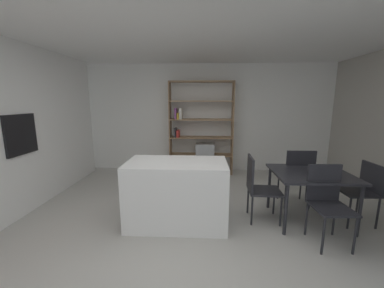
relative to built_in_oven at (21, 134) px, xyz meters
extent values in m
plane|color=beige|center=(2.54, -0.50, -1.24)|extent=(9.01, 9.01, 0.00)
cube|color=white|center=(2.54, -0.50, 1.38)|extent=(6.56, 6.02, 0.06)
cube|color=white|center=(2.54, 2.48, 0.06)|extent=(6.56, 0.06, 2.59)
cube|color=black|center=(0.00, 0.00, 0.00)|extent=(0.04, 0.57, 0.60)
cylinder|color=#B7BABC|center=(-0.03, 0.00, 0.25)|extent=(0.02, 0.46, 0.02)
cube|color=white|center=(2.33, -0.19, -0.79)|extent=(1.38, 0.75, 0.91)
cube|color=#997551|center=(1.91, 2.19, -0.16)|extent=(0.02, 0.37, 2.17)
cube|color=#997551|center=(3.37, 2.19, -0.16)|extent=(0.02, 0.37, 2.17)
cube|color=#997551|center=(2.64, 2.19, 0.91)|extent=(1.49, 0.37, 0.02)
cube|color=#997551|center=(2.64, 2.19, -1.23)|extent=(1.49, 0.37, 0.02)
cube|color=#997551|center=(2.64, 2.19, -0.79)|extent=(1.45, 0.37, 0.02)
cube|color=#997551|center=(2.64, 2.19, -0.37)|extent=(1.45, 0.37, 0.02)
cube|color=#997551|center=(2.64, 2.19, 0.05)|extent=(1.45, 0.37, 0.02)
cube|color=#997551|center=(2.64, 2.19, 0.48)|extent=(1.45, 0.37, 0.02)
cube|color=#8E4793|center=(2.10, 2.19, -1.13)|extent=(0.05, 0.31, 0.18)
cube|color=gold|center=(2.16, 2.19, -1.10)|extent=(0.04, 0.31, 0.23)
cube|color=red|center=(2.21, 2.19, -1.12)|extent=(0.04, 0.31, 0.20)
cube|color=orange|center=(2.26, 2.19, -1.09)|extent=(0.04, 0.31, 0.26)
cube|color=#38383D|center=(2.03, 2.19, -0.26)|extent=(0.04, 0.31, 0.21)
cube|color=red|center=(2.10, 2.19, -0.28)|extent=(0.05, 0.31, 0.15)
cube|color=#8E4793|center=(2.05, 2.19, 0.19)|extent=(0.04, 0.31, 0.25)
cube|color=gold|center=(2.10, 2.19, 0.14)|extent=(0.04, 0.31, 0.14)
cube|color=silver|center=(2.17, 2.19, 0.19)|extent=(0.06, 0.31, 0.25)
cube|color=#B7BABC|center=(2.74, 2.19, -0.65)|extent=(0.44, 0.32, 0.26)
cube|color=#232328|center=(4.23, -0.03, -0.53)|extent=(1.04, 0.90, 0.03)
cylinder|color=#232328|center=(3.77, -0.42, -0.89)|extent=(0.04, 0.04, 0.70)
cylinder|color=#232328|center=(4.69, -0.42, -0.89)|extent=(0.04, 0.04, 0.70)
cylinder|color=#232328|center=(3.77, 0.36, -0.89)|extent=(0.04, 0.04, 0.70)
cylinder|color=#232328|center=(4.69, 0.36, -0.89)|extent=(0.04, 0.04, 0.70)
cube|color=#232328|center=(4.23, 0.54, -0.78)|extent=(0.45, 0.43, 0.03)
cube|color=#232328|center=(4.23, 0.34, -0.52)|extent=(0.45, 0.03, 0.49)
cylinder|color=#232328|center=(4.42, 0.72, -1.02)|extent=(0.03, 0.03, 0.45)
cylinder|color=#232328|center=(4.03, 0.72, -1.02)|extent=(0.03, 0.03, 0.45)
cylinder|color=#232328|center=(4.43, 0.35, -1.02)|extent=(0.03, 0.03, 0.45)
cylinder|color=#232328|center=(4.03, 0.35, -1.02)|extent=(0.03, 0.03, 0.45)
cube|color=#232328|center=(3.59, -0.03, -0.80)|extent=(0.47, 0.43, 0.03)
cube|color=#232328|center=(3.38, -0.03, -0.54)|extent=(0.04, 0.42, 0.49)
cylinder|color=#232328|center=(3.78, -0.22, -1.02)|extent=(0.03, 0.03, 0.43)
cylinder|color=#232328|center=(3.79, 0.14, -1.02)|extent=(0.03, 0.03, 0.43)
cylinder|color=#232328|center=(3.39, -0.20, -1.02)|extent=(0.03, 0.03, 0.43)
cylinder|color=#232328|center=(3.40, 0.15, -1.02)|extent=(0.03, 0.03, 0.43)
cube|color=#232328|center=(4.87, -0.03, -0.78)|extent=(0.46, 0.47, 0.03)
cube|color=#232328|center=(5.08, -0.02, -0.57)|extent=(0.05, 0.45, 0.39)
cylinder|color=#232328|center=(4.67, 0.16, -1.02)|extent=(0.03, 0.03, 0.45)
cylinder|color=#232328|center=(4.69, -0.24, -1.02)|extent=(0.03, 0.03, 0.45)
cylinder|color=#232328|center=(5.06, 0.17, -1.02)|extent=(0.03, 0.03, 0.45)
cylinder|color=#232328|center=(5.07, -0.22, -1.02)|extent=(0.03, 0.03, 0.45)
cube|color=#232328|center=(4.23, -0.60, -0.77)|extent=(0.44, 0.47, 0.03)
cube|color=#232328|center=(4.22, -0.39, -0.52)|extent=(0.42, 0.05, 0.47)
cylinder|color=#232328|center=(4.06, -0.81, -1.01)|extent=(0.03, 0.03, 0.46)
cylinder|color=#232328|center=(4.42, -0.79, -1.01)|extent=(0.03, 0.03, 0.46)
cylinder|color=#232328|center=(4.04, -0.42, -1.01)|extent=(0.03, 0.03, 0.46)
cylinder|color=#232328|center=(4.40, -0.40, -1.01)|extent=(0.03, 0.03, 0.46)
camera|label=1|loc=(2.70, -3.25, 0.49)|focal=21.64mm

